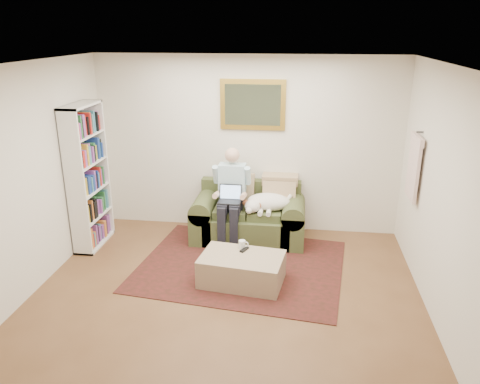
% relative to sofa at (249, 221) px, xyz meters
% --- Properties ---
extents(room_shell, '(4.51, 5.00, 2.61)m').
position_rel_sofa_xyz_m(room_shell, '(-0.08, -1.70, 1.02)').
color(room_shell, brown).
rests_on(room_shell, ground).
extents(rug, '(2.80, 2.35, 0.01)m').
position_rel_sofa_xyz_m(rug, '(-0.00, -0.85, -0.27)').
color(rug, black).
rests_on(rug, room_shell).
extents(sofa, '(1.61, 0.82, 0.97)m').
position_rel_sofa_xyz_m(sofa, '(0.00, 0.00, 0.00)').
color(sofa, '#44522B').
rests_on(sofa, room_shell).
extents(seated_man, '(0.53, 0.76, 1.36)m').
position_rel_sofa_xyz_m(seated_man, '(-0.24, -0.15, 0.40)').
color(seated_man, '#8CC9D8').
rests_on(seated_man, sofa).
extents(laptop, '(0.31, 0.25, 0.23)m').
position_rel_sofa_xyz_m(laptop, '(-0.24, -0.21, 0.43)').
color(laptop, black).
rests_on(laptop, seated_man).
extents(sleeping_dog, '(0.66, 0.42, 0.25)m').
position_rel_sofa_xyz_m(sleeping_dog, '(0.29, -0.08, 0.34)').
color(sleeping_dog, white).
rests_on(sleeping_dog, sofa).
extents(ottoman, '(1.05, 0.74, 0.36)m').
position_rel_sofa_xyz_m(ottoman, '(0.06, -1.27, -0.10)').
color(ottoman, tan).
rests_on(ottoman, room_shell).
extents(coffee_mug, '(0.08, 0.08, 0.10)m').
position_rel_sofa_xyz_m(coffee_mug, '(0.04, -1.05, 0.13)').
color(coffee_mug, white).
rests_on(coffee_mug, ottoman).
extents(tv_remote, '(0.11, 0.16, 0.02)m').
position_rel_sofa_xyz_m(tv_remote, '(0.07, -1.11, 0.09)').
color(tv_remote, black).
rests_on(tv_remote, ottoman).
extents(bookshelf, '(0.28, 0.80, 2.00)m').
position_rel_sofa_xyz_m(bookshelf, '(-2.18, -0.46, 0.72)').
color(bookshelf, white).
rests_on(bookshelf, room_shell).
extents(wall_mirror, '(0.94, 0.04, 0.72)m').
position_rel_sofa_xyz_m(wall_mirror, '(0.00, 0.41, 1.62)').
color(wall_mirror, gold).
rests_on(wall_mirror, room_shell).
extents(hanging_shirt, '(0.06, 0.52, 0.90)m').
position_rel_sofa_xyz_m(hanging_shirt, '(2.11, -0.46, 1.07)').
color(hanging_shirt, beige).
rests_on(hanging_shirt, room_shell).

